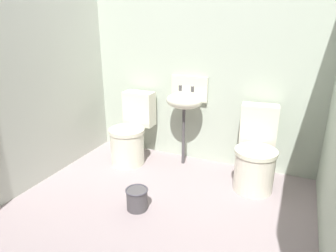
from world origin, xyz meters
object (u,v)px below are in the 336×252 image
object	(u,v)px
toilet_right	(256,156)
toilet_left	(131,134)
bucket	(137,198)
sink	(185,100)

from	to	relation	value
toilet_right	toilet_left	bearing A→B (deg)	-6.64
toilet_right	bucket	distance (m)	1.22
toilet_left	bucket	xyz separation A→B (m)	(0.54, -0.84, -0.22)
toilet_left	sink	bearing A→B (deg)	-161.83
toilet_left	sink	size ratio (longest dim) A/B	0.79
toilet_right	sink	distance (m)	0.95
toilet_left	sink	xyz separation A→B (m)	(0.59, 0.19, 0.43)
toilet_left	bucket	distance (m)	1.02
sink	bucket	xyz separation A→B (m)	(-0.05, -1.02, -0.65)
toilet_left	toilet_right	xyz separation A→B (m)	(1.41, 0.00, 0.00)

